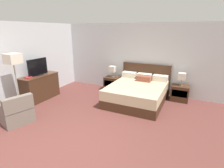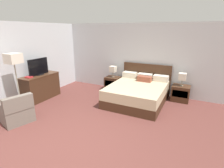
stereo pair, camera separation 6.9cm
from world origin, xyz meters
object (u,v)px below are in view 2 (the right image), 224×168
Objects in this scene: dresser at (41,87)px; table_lamp_left at (113,69)px; table_lamp_right at (182,77)px; armchair_by_window at (17,111)px; tv at (39,67)px; bed at (138,92)px; book_red_cover at (29,77)px; nightstand_left at (113,83)px; nightstand_right at (180,93)px; floor_lamp at (14,62)px.

table_lamp_left is at bearing 46.85° from dresser.
table_lamp_right reaches higher than armchair_by_window.
table_lamp_left is 0.56× the size of tv.
book_red_cover is (-3.05, -1.60, 0.54)m from bed.
tv reaches higher than bed.
nightstand_left is 2.49m from nightstand_right.
dresser reaches higher than nightstand_right.
dresser is 0.58m from book_red_cover.
bed is 3.63× the size of nightstand_right.
floor_lamp reaches higher than dresser.
floor_lamp reaches higher than tv.
tv reaches higher than book_red_cover.
table_lamp_left is 2.64m from dresser.
nightstand_left is 2.86× the size of book_red_cover.
armchair_by_window is at bearing -64.14° from dresser.
dresser is 1.70× the size of tv.
table_lamp_left is 3.32m from floor_lamp.
table_lamp_left and table_lamp_right have the same top height.
book_red_cover is at bearing -128.08° from nightstand_left.
dresser is (-4.28, -1.91, -0.40)m from table_lamp_right.
book_red_cover is at bearing -151.83° from nightstand_right.
table_lamp_right is at bearing 42.92° from armchair_by_window.
nightstand_left is 0.33× the size of floor_lamp.
bed reaches higher than table_lamp_left.
table_lamp_left reaches higher than nightstand_right.
floor_lamp is (-2.84, -2.15, 1.11)m from bed.
table_lamp_left reaches higher than dresser.
nightstand_left is at bearing 180.00° from nightstand_right.
nightstand_right is at bearing -0.03° from table_lamp_left.
armchair_by_window is (0.71, -1.03, -0.57)m from book_red_cover.
bed is at bearing -150.60° from table_lamp_right.
floor_lamp is (-1.60, -2.85, 0.60)m from table_lamp_left.
floor_lamp is at bearing 136.01° from armchair_by_window.
table_lamp_left is at bearing 60.78° from floor_lamp.
bed is 3.35m from tv.
table_lamp_left is 2.92m from book_red_cover.
armchair_by_window is 0.51× the size of floor_lamp.
floor_lamp is at bearing -69.34° from book_red_cover.
nightstand_left is (-1.25, 0.70, -0.06)m from bed.
floor_lamp reaches higher than book_red_cover.
dresser is 1.39m from floor_lamp.
tv reaches higher than nightstand_left.
book_red_cover is (-0.02, -0.40, -0.25)m from tv.
bed reaches higher than armchair_by_window.
book_red_cover is at bearing -128.06° from table_lamp_left.
nightstand_left is at bearing 60.77° from floor_lamp.
dresser is at bearing -156.02° from nightstand_right.
table_lamp_right is 0.56× the size of tv.
nightstand_right is 0.43× the size of dresser.
tv is at bearing 101.31° from floor_lamp.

